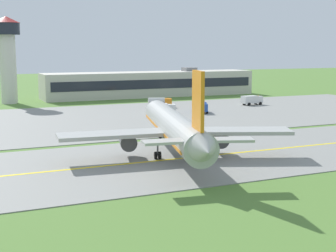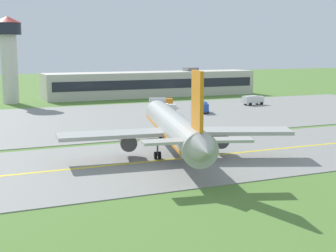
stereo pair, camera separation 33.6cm
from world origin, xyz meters
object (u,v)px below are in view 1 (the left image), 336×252
Objects in this scene: service_truck_pushback at (162,108)px; service_truck_fuel at (252,100)px; airplane_lead at (174,128)px; control_tower at (7,51)px; service_truck_baggage at (160,102)px; service_truck_catering at (201,106)px.

service_truck_fuel is at bearing 14.88° from service_truck_pushback.
airplane_lead is at bearing -111.10° from service_truck_pushback.
service_truck_baggage is at bearing -37.88° from control_tower.
service_truck_pushback is at bearing -165.12° from service_truck_fuel.
service_truck_catering is 1.00× the size of service_truck_pushback.
service_truck_catering is 9.95m from service_truck_pushback.
service_truck_pushback is (16.06, 41.61, -2.60)m from airplane_lead.
service_truck_baggage is 1.03× the size of service_truck_fuel.
service_truck_baggage is 25.33m from service_truck_fuel.
control_tower is (-59.02, 31.45, 12.99)m from service_truck_fuel.
service_truck_fuel is 0.97× the size of service_truck_pushback.
service_truck_baggage is at bearing 68.87° from airplane_lead.
service_truck_fuel is 68.13m from control_tower.
control_tower is at bearing 99.22° from airplane_lead.
airplane_lead is 6.36× the size of service_truck_fuel.
airplane_lead reaches higher than service_truck_fuel.
service_truck_baggage is 14.31m from service_truck_catering.
airplane_lead is 6.17× the size of service_truck_pushback.
service_truck_fuel is at bearing -28.05° from control_tower.
service_truck_baggage reaches higher than service_truck_fuel.
service_truck_fuel and service_truck_pushback have the same top height.
airplane_lead is 48.60m from service_truck_catering.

